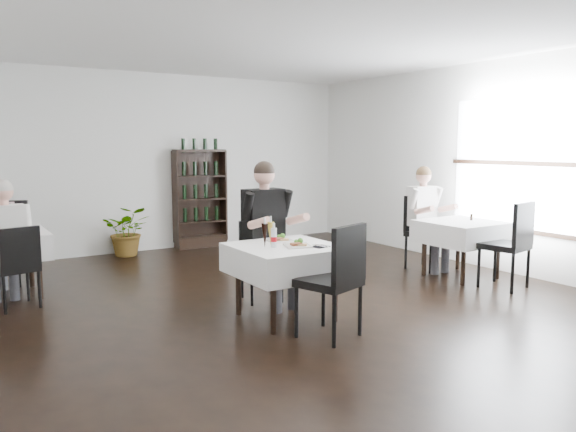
{
  "coord_description": "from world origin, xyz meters",
  "views": [
    {
      "loc": [
        -3.3,
        -4.84,
        1.8
      ],
      "look_at": [
        -0.15,
        0.2,
        1.04
      ],
      "focal_mm": 35.0,
      "sensor_mm": 36.0,
      "label": 1
    }
  ],
  "objects_px": {
    "main_table": "(286,260)",
    "potted_tree": "(128,231)",
    "diner_main": "(268,222)",
    "wine_shelf": "(200,199)"
  },
  "relations": [
    {
      "from": "main_table",
      "to": "wine_shelf",
      "type": "bearing_deg",
      "value": 78.22
    },
    {
      "from": "main_table",
      "to": "diner_main",
      "type": "distance_m",
      "value": 0.64
    },
    {
      "from": "wine_shelf",
      "to": "main_table",
      "type": "relative_size",
      "value": 1.7
    },
    {
      "from": "main_table",
      "to": "potted_tree",
      "type": "height_order",
      "value": "potted_tree"
    },
    {
      "from": "wine_shelf",
      "to": "main_table",
      "type": "bearing_deg",
      "value": -101.78
    },
    {
      "from": "wine_shelf",
      "to": "diner_main",
      "type": "distance_m",
      "value": 3.86
    },
    {
      "from": "wine_shelf",
      "to": "potted_tree",
      "type": "xyz_separation_m",
      "value": [
        -1.33,
        -0.13,
        -0.44
      ]
    },
    {
      "from": "main_table",
      "to": "diner_main",
      "type": "xyz_separation_m",
      "value": [
        0.11,
        0.54,
        0.32
      ]
    },
    {
      "from": "main_table",
      "to": "diner_main",
      "type": "bearing_deg",
      "value": 78.8
    },
    {
      "from": "main_table",
      "to": "potted_tree",
      "type": "bearing_deg",
      "value": 95.86
    }
  ]
}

